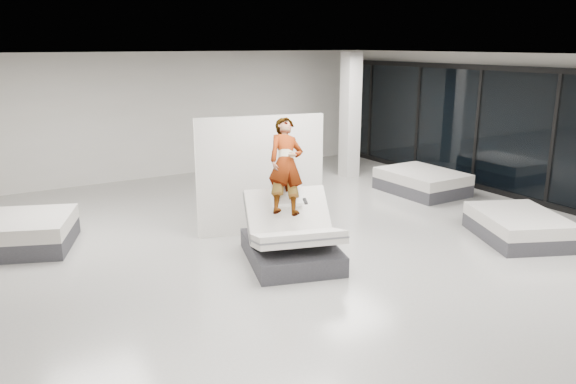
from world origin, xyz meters
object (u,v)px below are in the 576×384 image
at_px(divider_panel, 261,175).
at_px(flat_bed_right_far, 422,182).
at_px(hero_bed, 291,240).
at_px(flat_bed_left_far, 10,233).
at_px(flat_bed_right_near, 518,226).
at_px(column, 350,116).
at_px(person, 286,185).
at_px(remote, 305,201).

relative_size(divider_panel, flat_bed_right_far, 1.25).
height_order(hero_bed, flat_bed_left_far, hero_bed).
bearing_deg(flat_bed_right_near, column, 86.07).
bearing_deg(flat_bed_right_far, divider_panel, -173.10).
height_order(person, column, column).
height_order(remote, flat_bed_right_far, remote).
bearing_deg(flat_bed_right_far, remote, -154.65).
bearing_deg(divider_panel, column, 46.30).
distance_m(flat_bed_right_far, column, 2.65).
relative_size(person, flat_bed_right_far, 0.88).
distance_m(person, column, 5.93).
bearing_deg(person, hero_bed, -90.00).
height_order(hero_bed, divider_panel, divider_panel).
height_order(flat_bed_right_far, flat_bed_left_far, flat_bed_left_far).
distance_m(remote, flat_bed_right_near, 4.05).
xyz_separation_m(flat_bed_right_near, column, (0.38, 5.54, 1.36)).
xyz_separation_m(remote, flat_bed_left_far, (-4.02, 3.02, -0.72)).
distance_m(person, flat_bed_left_far, 4.80).
distance_m(hero_bed, divider_panel, 1.76).
bearing_deg(flat_bed_left_far, flat_bed_right_near, -27.68).
bearing_deg(hero_bed, person, 73.41).
distance_m(person, divider_panel, 1.28).
xyz_separation_m(person, flat_bed_right_near, (3.93, -1.49, -0.95)).
distance_m(divider_panel, flat_bed_right_far, 4.66).
height_order(flat_bed_right_near, column, column).
xyz_separation_m(hero_bed, remote, (0.21, -0.08, 0.64)).
bearing_deg(divider_panel, hero_bed, -88.79).
xyz_separation_m(hero_bed, flat_bed_left_far, (-3.81, 2.95, -0.08)).
distance_m(flat_bed_right_near, column, 5.71).
bearing_deg(flat_bed_right_far, flat_bed_left_far, 174.59).
xyz_separation_m(hero_bed, person, (0.10, 0.32, 0.83)).
bearing_deg(flat_bed_right_near, flat_bed_right_far, 75.88).
relative_size(hero_bed, remote, 14.93).
bearing_deg(person, remote, -57.85).
height_order(divider_panel, column, column).
relative_size(remote, flat_bed_right_near, 0.07).
bearing_deg(hero_bed, column, 44.75).
bearing_deg(divider_panel, flat_bed_left_far, 173.61).
relative_size(divider_panel, flat_bed_left_far, 0.99).
height_order(remote, column, column).
bearing_deg(column, divider_panel, -145.75).
bearing_deg(flat_bed_right_near, divider_panel, 143.67).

